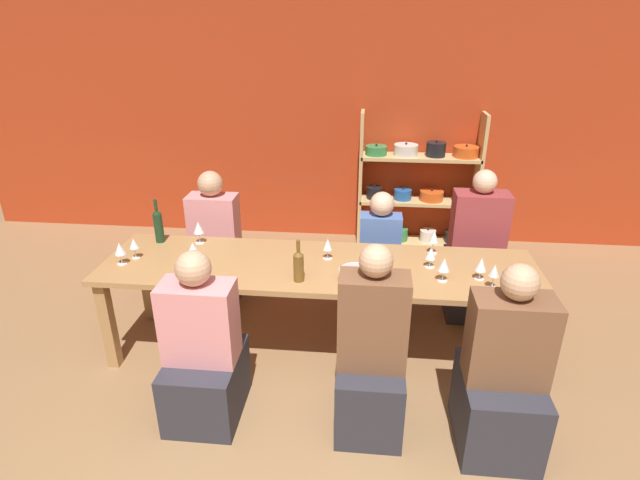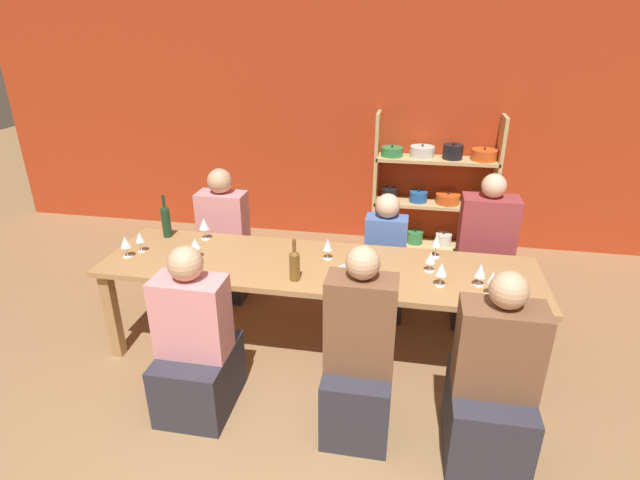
{
  "view_description": "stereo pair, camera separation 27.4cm",
  "coord_description": "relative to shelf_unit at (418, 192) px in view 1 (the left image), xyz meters",
  "views": [
    {
      "loc": [
        0.19,
        -1.68,
        2.35
      ],
      "look_at": [
        -0.14,
        1.61,
        0.89
      ],
      "focal_mm": 28.0,
      "sensor_mm": 36.0,
      "label": 1
    },
    {
      "loc": [
        0.46,
        -1.64,
        2.35
      ],
      "look_at": [
        -0.14,
        1.61,
        0.89
      ],
      "focal_mm": 28.0,
      "sensor_mm": 36.0,
      "label": 2
    }
  ],
  "objects": [
    {
      "name": "wall_back_red",
      "position": [
        -0.75,
        0.2,
        0.73
      ],
      "size": [
        8.8,
        0.06,
        2.7
      ],
      "color": "#B23819",
      "rests_on": "ground_plane"
    },
    {
      "name": "shelf_unit",
      "position": [
        0.0,
        0.0,
        0.0
      ],
      "size": [
        1.29,
        0.3,
        1.48
      ],
      "color": "tan",
      "rests_on": "ground_plane"
    },
    {
      "name": "dining_table",
      "position": [
        -0.88,
        -2.12,
        0.05
      ],
      "size": [
        3.13,
        0.83,
        0.74
      ],
      "color": "#AD7F4C",
      "rests_on": "ground_plane"
    },
    {
      "name": "mixing_bowl",
      "position": [
        -0.61,
        -2.36,
        0.18
      ],
      "size": [
        0.24,
        0.24,
        0.1
      ],
      "color": "#B7BABC",
      "rests_on": "dining_table"
    },
    {
      "name": "wine_bottle_green",
      "position": [
        -2.18,
        -1.84,
        0.26
      ],
      "size": [
        0.07,
        0.07,
        0.35
      ],
      "color": "#19381E",
      "rests_on": "dining_table"
    },
    {
      "name": "wine_bottle_dark",
      "position": [
        -0.99,
        -2.37,
        0.24
      ],
      "size": [
        0.07,
        0.07,
        0.3
      ],
      "color": "brown",
      "rests_on": "dining_table"
    },
    {
      "name": "wine_glass_red_a",
      "position": [
        0.28,
        -2.34,
        0.25
      ],
      "size": [
        0.07,
        0.07,
        0.17
      ],
      "color": "white",
      "rests_on": "dining_table"
    },
    {
      "name": "wine_glass_red_b",
      "position": [
        -0.03,
        -2.27,
        0.24
      ],
      "size": [
        0.08,
        0.08,
        0.17
      ],
      "color": "white",
      "rests_on": "dining_table"
    },
    {
      "name": "wine_glass_red_c",
      "position": [
        -0.05,
        -1.84,
        0.26
      ],
      "size": [
        0.07,
        0.07,
        0.19
      ],
      "color": "white",
      "rests_on": "dining_table"
    },
    {
      "name": "wine_glass_white_a",
      "position": [
        -0.52,
        -2.13,
        0.24
      ],
      "size": [
        0.07,
        0.07,
        0.16
      ],
      "color": "white",
      "rests_on": "dining_table"
    },
    {
      "name": "wine_glass_white_b",
      "position": [
        -1.86,
        -1.83,
        0.25
      ],
      "size": [
        0.08,
        0.08,
        0.18
      ],
      "color": "white",
      "rests_on": "dining_table"
    },
    {
      "name": "wine_glass_empty_a",
      "position": [
        -0.83,
        -2.01,
        0.24
      ],
      "size": [
        0.07,
        0.07,
        0.16
      ],
      "color": "white",
      "rests_on": "dining_table"
    },
    {
      "name": "wine_glass_empty_b",
      "position": [
        -2.3,
        -2.25,
        0.24
      ],
      "size": [
        0.08,
        0.08,
        0.17
      ],
      "color": "white",
      "rests_on": "dining_table"
    },
    {
      "name": "wine_glass_empty_c",
      "position": [
        -0.09,
        -2.07,
        0.23
      ],
      "size": [
        0.07,
        0.07,
        0.15
      ],
      "color": "white",
      "rests_on": "dining_table"
    },
    {
      "name": "wine_glass_red_d",
      "position": [
        -2.24,
        -2.14,
        0.24
      ],
      "size": [
        0.07,
        0.07,
        0.16
      ],
      "color": "white",
      "rests_on": "dining_table"
    },
    {
      "name": "wine_glass_white_c",
      "position": [
        -1.79,
        -2.16,
        0.23
      ],
      "size": [
        0.08,
        0.08,
        0.15
      ],
      "color": "white",
      "rests_on": "dining_table"
    },
    {
      "name": "wine_glass_red_e",
      "position": [
        0.22,
        -2.22,
        0.23
      ],
      "size": [
        0.08,
        0.08,
        0.16
      ],
      "color": "white",
      "rests_on": "dining_table"
    },
    {
      "name": "person_near_a",
      "position": [
        0.26,
        -2.92,
        -0.19
      ],
      "size": [
        0.45,
        0.56,
        1.2
      ],
      "color": "#2D2D38",
      "rests_on": "ground_plane"
    },
    {
      "name": "person_far_a",
      "position": [
        -0.43,
        -1.45,
        -0.21
      ],
      "size": [
        0.34,
        0.43,
        1.08
      ],
      "rotation": [
        0.0,
        0.0,
        3.14
      ],
      "color": "#2D2D38",
      "rests_on": "ground_plane"
    },
    {
      "name": "person_near_b",
      "position": [
        -1.53,
        -2.85,
        -0.2
      ],
      "size": [
        0.44,
        0.55,
        1.15
      ],
      "color": "#2D2D38",
      "rests_on": "ground_plane"
    },
    {
      "name": "person_far_b",
      "position": [
        -1.89,
        -1.35,
        -0.19
      ],
      "size": [
        0.43,
        0.53,
        1.18
      ],
      "rotation": [
        0.0,
        0.0,
        3.14
      ],
      "color": "#2D2D38",
      "rests_on": "ground_plane"
    },
    {
      "name": "person_near_c",
      "position": [
        -0.49,
        -2.86,
        -0.16
      ],
      "size": [
        0.4,
        0.5,
        1.25
      ],
      "color": "#2D2D38",
      "rests_on": "ground_plane"
    },
    {
      "name": "person_far_c",
      "position": [
        0.37,
        -1.39,
        -0.16
      ],
      "size": [
        0.44,
        0.55,
        1.27
      ],
      "rotation": [
        0.0,
        0.0,
        3.14
      ],
      "color": "#2D2D38",
      "rests_on": "ground_plane"
    }
  ]
}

